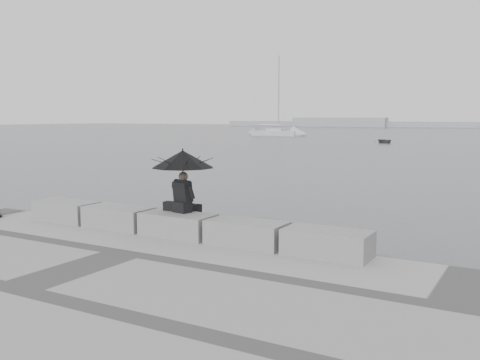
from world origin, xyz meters
The scene contains 10 objects.
ground centered at (0.00, 0.00, 0.00)m, with size 360.00×360.00×0.00m, color #444648.
stone_block_far_left centered at (-3.40, -0.45, 0.75)m, with size 1.60×0.80×0.50m, color slate.
stone_block_left centered at (-1.70, -0.45, 0.75)m, with size 1.60×0.80×0.50m, color slate.
stone_block_centre centered at (0.00, -0.45, 0.75)m, with size 1.60×0.80×0.50m, color slate.
stone_block_right centered at (1.70, -0.45, 0.75)m, with size 1.60×0.80×0.50m, color slate.
stone_block_far_right centered at (3.40, -0.45, 0.75)m, with size 1.60×0.80×0.50m, color slate.
seated_person centered at (-0.01, -0.24, 2.04)m, with size 1.38×1.38×1.39m.
bag centered at (-0.34, -0.24, 1.10)m, with size 0.31×0.18×0.20m, color black.
sailboat_left centered at (-31.46, 68.89, 0.52)m, with size 8.08×2.86×12.90m.
dinghy centered at (-9.72, 53.70, 0.26)m, with size 3.04×1.29×0.52m, color slate.
Camera 1 is at (6.79, -9.61, 3.07)m, focal length 40.00 mm.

